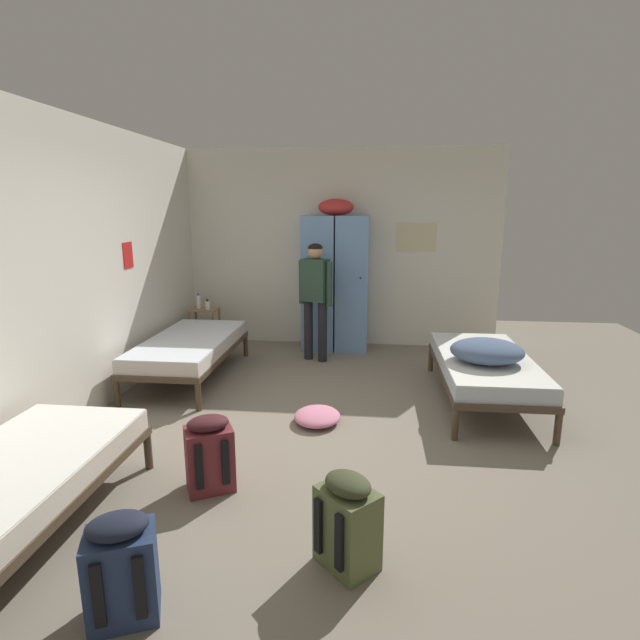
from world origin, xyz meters
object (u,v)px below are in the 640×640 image
locker_bank (335,281)px  backpack_maroon (209,454)px  bed_right (484,366)px  backpack_olive (349,522)px  bedding_heap (487,351)px  backpack_navy (122,569)px  water_bottle (198,301)px  bed_left_rear (190,347)px  bed_left_front (5,486)px  person_traveler (315,291)px  shelf_unit (205,324)px  lotion_bottle (208,305)px  clothes_pile_pink (317,416)px

locker_bank → backpack_maroon: locker_bank is taller
bed_right → backpack_olive: size_ratio=3.45×
bedding_heap → backpack_navy: size_ratio=1.27×
backpack_olive → backpack_maroon: (-1.01, 0.66, 0.00)m
bed_right → water_bottle: (-3.58, 1.64, 0.29)m
locker_bank → backpack_navy: (-0.66, -4.80, -0.71)m
bed_left_rear → water_bottle: (-0.33, 1.27, 0.29)m
bedding_heap → backpack_navy: (-2.29, -2.79, -0.34)m
bed_left_front → person_traveler: size_ratio=1.25×
locker_bank → shelf_unit: (-1.84, -0.18, -0.62)m
water_bottle → person_traveler: bearing=-14.0°
bed_left_rear → bed_left_front: (0.00, -2.94, 0.00)m
person_traveler → water_bottle: size_ratio=7.05×
lotion_bottle → backpack_navy: 4.72m
bed_left_rear → clothes_pile_pink: 1.96m
person_traveler → water_bottle: person_traveler is taller
locker_bank → person_traveler: (-0.21, -0.58, -0.05)m
bed_left_front → backpack_maroon: bearing=35.9°
bed_left_rear → person_traveler: bearing=31.5°
lotion_bottle → backpack_navy: size_ratio=0.26×
lotion_bottle → backpack_olive: size_ratio=0.26×
backpack_navy → backpack_olive: bearing=23.8°
bed_left_front → clothes_pile_pink: bed_left_front is taller
bedding_heap → water_bottle: bearing=152.4°
bed_left_rear → lotion_bottle: (-0.18, 1.21, 0.25)m
lotion_bottle → backpack_olive: 4.66m
water_bottle → clothes_pile_pink: bearing=-50.3°
locker_bank → bed_left_rear: size_ratio=1.09×
locker_bank → shelf_unit: bearing=-174.5°
bed_right → bed_left_front: bearing=-141.6°
bed_left_rear → clothes_pile_pink: bed_left_rear is taller
bed_right → person_traveler: (-1.87, 1.22, 0.54)m
shelf_unit → backpack_navy: shelf_unit is taller
backpack_olive → clothes_pile_pink: 1.88m
backpack_maroon → shelf_unit: bearing=109.4°
shelf_unit → bed_left_front: (0.25, -4.19, 0.04)m
shelf_unit → bed_right: shelf_unit is taller
person_traveler → clothes_pile_pink: 2.11m
bed_right → locker_bank: bearing=132.7°
bed_left_rear → bed_left_front: 2.94m
water_bottle → clothes_pile_pink: size_ratio=0.45×
bedding_heap → lotion_bottle: lotion_bottle is taller
bedding_heap → water_bottle: 4.00m
person_traveler → water_bottle: 1.77m
bedding_heap → clothes_pile_pink: (-1.60, -0.48, -0.54)m
shelf_unit → person_traveler: size_ratio=0.38×
bed_right → clothes_pile_pink: bearing=-157.0°
clothes_pile_pink → backpack_maroon: bearing=-118.4°
locker_bank → bed_left_rear: bearing=-138.0°
bedding_heap → backpack_navy: bearing=-129.4°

